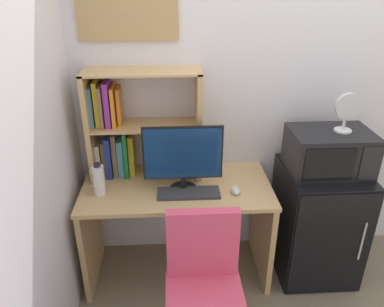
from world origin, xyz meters
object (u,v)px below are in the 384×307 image
at_px(microwave, 329,152).
at_px(wall_corkboard, 127,2).
at_px(hutch_bookshelf, 128,126).
at_px(desk_chair, 204,302).
at_px(mini_fridge, 317,221).
at_px(water_bottle, 99,180).
at_px(monitor, 183,156).
at_px(keyboard, 189,193).
at_px(computer_mouse, 236,190).
at_px(desk_fan, 347,110).

relative_size(microwave, wall_corkboard, 0.84).
bearing_deg(wall_corkboard, hutch_bookshelf, -109.14).
distance_m(desk_chair, wall_corkboard, 1.78).
height_order(mini_fridge, wall_corkboard, wall_corkboard).
distance_m(water_bottle, desk_chair, 0.97).
bearing_deg(mini_fridge, water_bottle, -177.76).
xyz_separation_m(water_bottle, microwave, (1.48, 0.06, 0.13)).
height_order(monitor, desk_chair, monitor).
relative_size(monitor, keyboard, 1.26).
bearing_deg(mini_fridge, wall_corkboard, 166.35).
distance_m(keyboard, computer_mouse, 0.30).
bearing_deg(microwave, hutch_bookshelf, 171.41).
bearing_deg(microwave, computer_mouse, -170.71).
distance_m(microwave, desk_chair, 1.23).
distance_m(monitor, wall_corkboard, 0.99).
distance_m(keyboard, water_bottle, 0.57).
bearing_deg(hutch_bookshelf, wall_corkboard, 70.86).
distance_m(keyboard, microwave, 0.95).
xyz_separation_m(computer_mouse, desk_chair, (-0.25, -0.57, -0.35)).
distance_m(computer_mouse, desk_fan, 0.85).
relative_size(monitor, water_bottle, 2.28).
xyz_separation_m(hutch_bookshelf, mini_fridge, (1.30, -0.20, -0.68)).
relative_size(hutch_bookshelf, keyboard, 1.86).
relative_size(monitor, microwave, 0.97).
xyz_separation_m(water_bottle, desk_chair, (0.62, -0.61, -0.43)).
height_order(water_bottle, desk_fan, desk_fan).
bearing_deg(water_bottle, monitor, 1.94).
relative_size(hutch_bookshelf, water_bottle, 3.37).
distance_m(desk_fan, wall_corkboard, 1.49).
height_order(keyboard, wall_corkboard, wall_corkboard).
bearing_deg(microwave, monitor, -177.42).
distance_m(hutch_bookshelf, keyboard, 0.60).
distance_m(monitor, desk_fan, 1.05).
relative_size(hutch_bookshelf, computer_mouse, 7.40).
bearing_deg(hutch_bookshelf, computer_mouse, -23.51).
relative_size(computer_mouse, water_bottle, 0.46).
height_order(water_bottle, mini_fridge, water_bottle).
height_order(microwave, desk_chair, microwave).
bearing_deg(microwave, water_bottle, -177.65).
xyz_separation_m(computer_mouse, wall_corkboard, (-0.65, 0.41, 1.09)).
xyz_separation_m(computer_mouse, microwave, (0.62, 0.10, 0.21)).
bearing_deg(hutch_bookshelf, desk_chair, -63.24).
distance_m(hutch_bookshelf, mini_fridge, 1.49).
relative_size(computer_mouse, microwave, 0.19).
distance_m(monitor, computer_mouse, 0.41).
xyz_separation_m(mini_fridge, desk_fan, (0.06, -0.00, 0.83)).
relative_size(computer_mouse, desk_chair, 0.11).
distance_m(water_bottle, mini_fridge, 1.54).
bearing_deg(monitor, computer_mouse, -9.92).
xyz_separation_m(hutch_bookshelf, computer_mouse, (0.69, -0.30, -0.34)).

